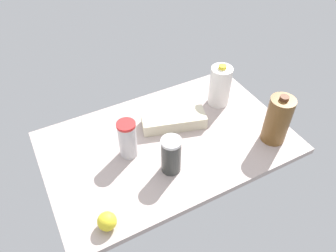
{
  "coord_description": "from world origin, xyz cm",
  "views": [
    {
      "loc": [
        52.43,
        99.08,
        119.81
      ],
      "look_at": [
        0.0,
        0.0,
        13.0
      ],
      "focal_mm": 35.0,
      "sensor_mm": 36.0,
      "label": 1
    }
  ],
  "objects_px": {
    "chocolate_milk_jug": "(278,120)",
    "shaker_bottle": "(171,155)",
    "milk_jug": "(220,86)",
    "lemon_beside_bowl": "(107,221)",
    "lime_loose": "(222,78)",
    "tumbler_cup": "(128,139)",
    "egg_carton": "(174,120)"
  },
  "relations": [
    {
      "from": "chocolate_milk_jug",
      "to": "lime_loose",
      "type": "distance_m",
      "value": 0.52
    },
    {
      "from": "milk_jug",
      "to": "lemon_beside_bowl",
      "type": "bearing_deg",
      "value": 28.21
    },
    {
      "from": "shaker_bottle",
      "to": "lime_loose",
      "type": "distance_m",
      "value": 0.74
    },
    {
      "from": "chocolate_milk_jug",
      "to": "lemon_beside_bowl",
      "type": "xyz_separation_m",
      "value": [
        0.89,
        0.07,
        -0.09
      ]
    },
    {
      "from": "chocolate_milk_jug",
      "to": "shaker_bottle",
      "type": "height_order",
      "value": "chocolate_milk_jug"
    },
    {
      "from": "tumbler_cup",
      "to": "milk_jug",
      "type": "relative_size",
      "value": 0.8
    },
    {
      "from": "tumbler_cup",
      "to": "lemon_beside_bowl",
      "type": "height_order",
      "value": "tumbler_cup"
    },
    {
      "from": "egg_carton",
      "to": "lemon_beside_bowl",
      "type": "bearing_deg",
      "value": 54.11
    },
    {
      "from": "milk_jug",
      "to": "shaker_bottle",
      "type": "height_order",
      "value": "milk_jug"
    },
    {
      "from": "shaker_bottle",
      "to": "chocolate_milk_jug",
      "type": "bearing_deg",
      "value": 173.2
    },
    {
      "from": "egg_carton",
      "to": "milk_jug",
      "type": "distance_m",
      "value": 0.32
    },
    {
      "from": "lemon_beside_bowl",
      "to": "lime_loose",
      "type": "relative_size",
      "value": 1.32
    },
    {
      "from": "milk_jug",
      "to": "chocolate_milk_jug",
      "type": "bearing_deg",
      "value": 102.34
    },
    {
      "from": "lemon_beside_bowl",
      "to": "egg_carton",
      "type": "bearing_deg",
      "value": -142.43
    },
    {
      "from": "tumbler_cup",
      "to": "lime_loose",
      "type": "relative_size",
      "value": 3.36
    },
    {
      "from": "tumbler_cup",
      "to": "shaker_bottle",
      "type": "relative_size",
      "value": 1.04
    },
    {
      "from": "chocolate_milk_jug",
      "to": "lime_loose",
      "type": "relative_size",
      "value": 4.58
    },
    {
      "from": "milk_jug",
      "to": "lime_loose",
      "type": "height_order",
      "value": "milk_jug"
    },
    {
      "from": "tumbler_cup",
      "to": "milk_jug",
      "type": "height_order",
      "value": "milk_jug"
    },
    {
      "from": "shaker_bottle",
      "to": "lime_loose",
      "type": "relative_size",
      "value": 3.22
    },
    {
      "from": "chocolate_milk_jug",
      "to": "lime_loose",
      "type": "xyz_separation_m",
      "value": [
        -0.05,
        -0.51,
        -0.1
      ]
    },
    {
      "from": "lemon_beside_bowl",
      "to": "lime_loose",
      "type": "height_order",
      "value": "lemon_beside_bowl"
    },
    {
      "from": "egg_carton",
      "to": "tumbler_cup",
      "type": "height_order",
      "value": "tumbler_cup"
    },
    {
      "from": "milk_jug",
      "to": "lime_loose",
      "type": "relative_size",
      "value": 4.19
    },
    {
      "from": "egg_carton",
      "to": "milk_jug",
      "type": "relative_size",
      "value": 1.34
    },
    {
      "from": "egg_carton",
      "to": "shaker_bottle",
      "type": "height_order",
      "value": "shaker_bottle"
    },
    {
      "from": "egg_carton",
      "to": "tumbler_cup",
      "type": "relative_size",
      "value": 1.68
    },
    {
      "from": "lime_loose",
      "to": "chocolate_milk_jug",
      "type": "bearing_deg",
      "value": 84.77
    },
    {
      "from": "egg_carton",
      "to": "lemon_beside_bowl",
      "type": "distance_m",
      "value": 0.63
    },
    {
      "from": "shaker_bottle",
      "to": "lime_loose",
      "type": "bearing_deg",
      "value": -142.69
    },
    {
      "from": "chocolate_milk_jug",
      "to": "shaker_bottle",
      "type": "bearing_deg",
      "value": -6.8
    },
    {
      "from": "egg_carton",
      "to": "shaker_bottle",
      "type": "xyz_separation_m",
      "value": [
        0.15,
        0.25,
        0.06
      ]
    }
  ]
}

